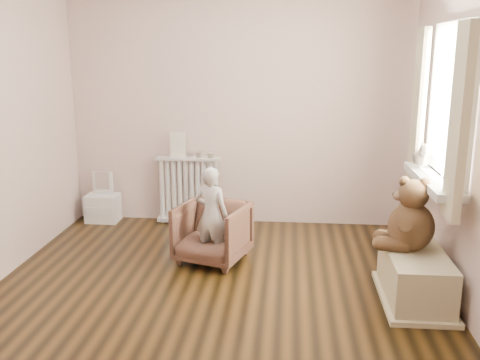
# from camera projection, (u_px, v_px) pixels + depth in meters

# --- Properties ---
(floor) EXTENTS (3.60, 3.60, 0.01)m
(floor) POSITION_uv_depth(u_px,v_px,m) (216.00, 291.00, 4.22)
(floor) COLOR black
(floor) RESTS_ON ground
(back_wall) EXTENTS (3.60, 0.02, 2.60)m
(back_wall) POSITION_uv_depth(u_px,v_px,m) (238.00, 104.00, 5.65)
(back_wall) COLOR beige
(back_wall) RESTS_ON ground
(front_wall) EXTENTS (3.60, 0.02, 2.60)m
(front_wall) POSITION_uv_depth(u_px,v_px,m) (151.00, 191.00, 2.17)
(front_wall) COLOR beige
(front_wall) RESTS_ON ground
(right_wall) EXTENTS (0.02, 3.60, 2.60)m
(right_wall) POSITION_uv_depth(u_px,v_px,m) (468.00, 131.00, 3.74)
(right_wall) COLOR beige
(right_wall) RESTS_ON ground
(window) EXTENTS (0.03, 0.90, 1.10)m
(window) POSITION_uv_depth(u_px,v_px,m) (452.00, 105.00, 4.00)
(window) COLOR white
(window) RESTS_ON right_wall
(window_sill) EXTENTS (0.22, 1.10, 0.06)m
(window_sill) POSITION_uv_depth(u_px,v_px,m) (433.00, 180.00, 4.15)
(window_sill) COLOR silver
(window_sill) RESTS_ON right_wall
(curtain_left) EXTENTS (0.06, 0.26, 1.30)m
(curtain_left) POSITION_uv_depth(u_px,v_px,m) (459.00, 123.00, 3.47)
(curtain_left) COLOR beige
(curtain_left) RESTS_ON right_wall
(curtain_right) EXTENTS (0.06, 0.26, 1.30)m
(curtain_right) POSITION_uv_depth(u_px,v_px,m) (419.00, 105.00, 4.58)
(curtain_right) COLOR beige
(curtain_right) RESTS_ON right_wall
(radiator) EXTENTS (0.70, 0.13, 0.73)m
(radiator) POSITION_uv_depth(u_px,v_px,m) (189.00, 188.00, 5.79)
(radiator) COLOR silver
(radiator) RESTS_ON floor
(paper_doll) EXTENTS (0.16, 0.01, 0.27)m
(paper_doll) POSITION_uv_depth(u_px,v_px,m) (178.00, 145.00, 5.69)
(paper_doll) COLOR beige
(paper_doll) RESTS_ON radiator
(tin_a) EXTENTS (0.10, 0.10, 0.06)m
(tin_a) POSITION_uv_depth(u_px,v_px,m) (201.00, 155.00, 5.69)
(tin_a) COLOR #A59E8C
(tin_a) RESTS_ON radiator
(tin_b) EXTENTS (0.09, 0.09, 0.05)m
(tin_b) POSITION_uv_depth(u_px,v_px,m) (212.00, 155.00, 5.68)
(tin_b) COLOR #A59E8C
(tin_b) RESTS_ON radiator
(toy_vanity) EXTENTS (0.35, 0.25, 0.55)m
(toy_vanity) POSITION_uv_depth(u_px,v_px,m) (102.00, 197.00, 5.88)
(toy_vanity) COLOR silver
(toy_vanity) RESTS_ON floor
(armchair) EXTENTS (0.72, 0.73, 0.53)m
(armchair) POSITION_uv_depth(u_px,v_px,m) (212.00, 232.00, 4.77)
(armchair) COLOR brown
(armchair) RESTS_ON floor
(child) EXTENTS (0.36, 0.29, 0.86)m
(child) POSITION_uv_depth(u_px,v_px,m) (211.00, 215.00, 4.68)
(child) COLOR beige
(child) RESTS_ON armchair
(toy_bench) EXTENTS (0.43, 0.81, 0.38)m
(toy_bench) POSITION_uv_depth(u_px,v_px,m) (415.00, 276.00, 4.03)
(toy_bench) COLOR beige
(toy_bench) RESTS_ON floor
(teddy_bear) EXTENTS (0.51, 0.42, 0.55)m
(teddy_bear) POSITION_uv_depth(u_px,v_px,m) (412.00, 212.00, 4.00)
(teddy_bear) COLOR #392615
(teddy_bear) RESTS_ON toy_bench
(plush_cat) EXTENTS (0.16, 0.26, 0.22)m
(plush_cat) POSITION_uv_depth(u_px,v_px,m) (423.00, 155.00, 4.44)
(plush_cat) COLOR slate
(plush_cat) RESTS_ON window_sill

